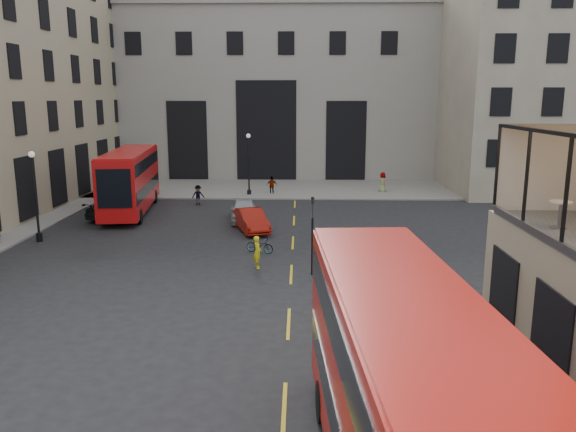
{
  "coord_description": "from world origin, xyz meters",
  "views": [
    {
      "loc": [
        -1.59,
        -13.83,
        8.36
      ],
      "look_at": [
        -2.14,
        11.42,
        3.0
      ],
      "focal_mm": 35.0,
      "sensor_mm": 36.0,
      "label": 1
    }
  ],
  "objects_px": {
    "bus_far": "(130,178)",
    "pedestrian_c": "(272,186)",
    "traffic_light_far": "(123,177)",
    "bicycle": "(260,245)",
    "car_b": "(251,220)",
    "car_c": "(117,208)",
    "bus_near": "(410,405)",
    "cyclist": "(257,252)",
    "street_lamp_b": "(249,168)",
    "pedestrian_d": "(382,183)",
    "pedestrian_a": "(97,187)",
    "car_a": "(244,210)",
    "cafe_table_far": "(560,210)",
    "street_lamp_a": "(36,202)",
    "pedestrian_b": "(198,195)",
    "traffic_light_near": "(312,225)"
  },
  "relations": [
    {
      "from": "bus_far",
      "to": "pedestrian_c",
      "type": "bearing_deg",
      "value": 38.63
    },
    {
      "from": "traffic_light_far",
      "to": "bicycle",
      "type": "height_order",
      "value": "traffic_light_far"
    },
    {
      "from": "car_b",
      "to": "car_c",
      "type": "xyz_separation_m",
      "value": [
        -9.77,
        3.68,
        -0.0
      ]
    },
    {
      "from": "bus_near",
      "to": "cyclist",
      "type": "height_order",
      "value": "bus_near"
    },
    {
      "from": "street_lamp_b",
      "to": "pedestrian_d",
      "type": "distance_m",
      "value": 11.96
    },
    {
      "from": "bus_near",
      "to": "pedestrian_a",
      "type": "relative_size",
      "value": 6.91
    },
    {
      "from": "street_lamp_b",
      "to": "car_a",
      "type": "distance_m",
      "value": 10.28
    },
    {
      "from": "car_c",
      "to": "cafe_table_far",
      "type": "bearing_deg",
      "value": 157.25
    },
    {
      "from": "traffic_light_far",
      "to": "cafe_table_far",
      "type": "relative_size",
      "value": 4.79
    },
    {
      "from": "traffic_light_far",
      "to": "street_lamp_a",
      "type": "height_order",
      "value": "street_lamp_a"
    },
    {
      "from": "cyclist",
      "to": "pedestrian_b",
      "type": "xyz_separation_m",
      "value": [
        -5.94,
        16.59,
        -0.03
      ]
    },
    {
      "from": "street_lamp_a",
      "to": "pedestrian_b",
      "type": "bearing_deg",
      "value": 57.66
    },
    {
      "from": "street_lamp_b",
      "to": "pedestrian_d",
      "type": "height_order",
      "value": "street_lamp_b"
    },
    {
      "from": "bicycle",
      "to": "pedestrian_b",
      "type": "xyz_separation_m",
      "value": [
        -5.86,
        13.81,
        0.37
      ]
    },
    {
      "from": "car_a",
      "to": "cyclist",
      "type": "xyz_separation_m",
      "value": [
        1.75,
        -10.83,
        0.05
      ]
    },
    {
      "from": "bus_far",
      "to": "car_a",
      "type": "distance_m",
      "value": 9.17
    },
    {
      "from": "traffic_light_far",
      "to": "car_c",
      "type": "distance_m",
      "value": 3.89
    },
    {
      "from": "street_lamp_a",
      "to": "car_a",
      "type": "relative_size",
      "value": 1.19
    },
    {
      "from": "traffic_light_near",
      "to": "car_b",
      "type": "xyz_separation_m",
      "value": [
        -3.69,
        8.88,
        -1.72
      ]
    },
    {
      "from": "car_b",
      "to": "bicycle",
      "type": "height_order",
      "value": "car_b"
    },
    {
      "from": "street_lamp_a",
      "to": "pedestrian_b",
      "type": "distance_m",
      "value": 13.85
    },
    {
      "from": "car_c",
      "to": "bicycle",
      "type": "height_order",
      "value": "car_c"
    },
    {
      "from": "street_lamp_b",
      "to": "car_c",
      "type": "height_order",
      "value": "street_lamp_b"
    },
    {
      "from": "bus_far",
      "to": "pedestrian_d",
      "type": "bearing_deg",
      "value": 24.83
    },
    {
      "from": "pedestrian_b",
      "to": "pedestrian_d",
      "type": "xyz_separation_m",
      "value": [
        15.38,
        6.08,
        0.13
      ]
    },
    {
      "from": "car_c",
      "to": "bicycle",
      "type": "relative_size",
      "value": 3.04
    },
    {
      "from": "cafe_table_far",
      "to": "pedestrian_a",
      "type": "bearing_deg",
      "value": 129.02
    },
    {
      "from": "pedestrian_b",
      "to": "cafe_table_far",
      "type": "distance_m",
      "value": 31.72
    },
    {
      "from": "traffic_light_far",
      "to": "street_lamp_a",
      "type": "bearing_deg",
      "value": -101.31
    },
    {
      "from": "pedestrian_c",
      "to": "car_a",
      "type": "bearing_deg",
      "value": 78.05
    },
    {
      "from": "cafe_table_far",
      "to": "bus_near",
      "type": "bearing_deg",
      "value": -130.07
    },
    {
      "from": "car_b",
      "to": "traffic_light_far",
      "type": "bearing_deg",
      "value": 125.8
    },
    {
      "from": "bicycle",
      "to": "pedestrian_a",
      "type": "xyz_separation_m",
      "value": [
        -15.22,
        17.41,
        0.45
      ]
    },
    {
      "from": "car_c",
      "to": "cafe_table_far",
      "type": "relative_size",
      "value": 6.09
    },
    {
      "from": "car_a",
      "to": "pedestrian_b",
      "type": "relative_size",
      "value": 2.84
    },
    {
      "from": "cafe_table_far",
      "to": "traffic_light_far",
      "type": "bearing_deg",
      "value": 129.34
    },
    {
      "from": "car_b",
      "to": "pedestrian_d",
      "type": "relative_size",
      "value": 2.31
    },
    {
      "from": "bus_near",
      "to": "pedestrian_c",
      "type": "xyz_separation_m",
      "value": [
        -4.55,
        38.7,
        -1.86
      ]
    },
    {
      "from": "bicycle",
      "to": "pedestrian_c",
      "type": "xyz_separation_m",
      "value": [
        -0.27,
        18.72,
        0.39
      ]
    },
    {
      "from": "street_lamp_b",
      "to": "pedestrian_b",
      "type": "height_order",
      "value": "street_lamp_b"
    },
    {
      "from": "bus_far",
      "to": "pedestrian_d",
      "type": "relative_size",
      "value": 6.32
    },
    {
      "from": "car_b",
      "to": "street_lamp_a",
      "type": "bearing_deg",
      "value": 173.61
    },
    {
      "from": "pedestrian_b",
      "to": "street_lamp_a",
      "type": "bearing_deg",
      "value": -148.87
    },
    {
      "from": "car_c",
      "to": "pedestrian_c",
      "type": "xyz_separation_m",
      "value": [
        10.41,
        9.97,
        0.1
      ]
    },
    {
      "from": "car_a",
      "to": "pedestrian_c",
      "type": "relative_size",
      "value": 2.78
    },
    {
      "from": "bus_near",
      "to": "car_b",
      "type": "xyz_separation_m",
      "value": [
        -5.19,
        25.05,
        -1.96
      ]
    },
    {
      "from": "street_lamp_b",
      "to": "traffic_light_near",
      "type": "bearing_deg",
      "value": -77.2
    },
    {
      "from": "bus_near",
      "to": "traffic_light_near",
      "type": "bearing_deg",
      "value": 95.3
    },
    {
      "from": "traffic_light_far",
      "to": "street_lamp_b",
      "type": "xyz_separation_m",
      "value": [
        9.0,
        6.0,
        -0.03
      ]
    },
    {
      "from": "traffic_light_far",
      "to": "street_lamp_a",
      "type": "relative_size",
      "value": 0.71
    }
  ]
}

